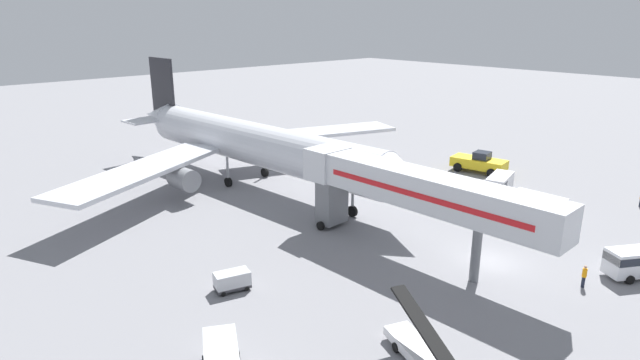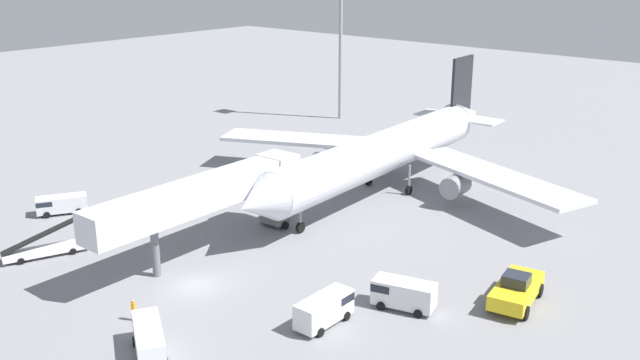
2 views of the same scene
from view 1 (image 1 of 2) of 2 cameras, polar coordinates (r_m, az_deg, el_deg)
name	(u,v)px [view 1 (image 1 of 2)]	position (r m, az deg, el deg)	size (l,w,h in m)	color
ground_plane	(490,261)	(44.78, 17.82, -8.31)	(300.00, 300.00, 0.00)	gray
airplane_at_gate	(249,143)	(61.19, -7.68, 4.02)	(46.96, 47.46, 13.38)	silver
jet_bridge	(406,189)	(42.42, 9.23, -0.95)	(3.82, 23.24, 7.36)	silver
pushback_tug	(479,163)	(68.78, 16.78, 1.82)	(3.94, 6.97, 2.64)	yellow
belt_loader_truck	(429,359)	(31.06, 11.71, -18.40)	(4.10, 7.50, 3.43)	white
service_van_far_center	(537,204)	(55.50, 22.36, -2.39)	(2.16, 5.01, 2.21)	white
service_van_mid_left	(499,184)	(60.39, 18.76, -0.43)	(5.15, 3.18, 2.26)	white
baggage_cart_mid_center	(232,280)	(38.68, -9.45, -10.60)	(2.72, 1.90, 1.40)	#38383D
ground_crew_worker_foreground	(584,276)	(42.87, 26.60, -9.22)	(0.39, 0.39, 1.72)	#1E2333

